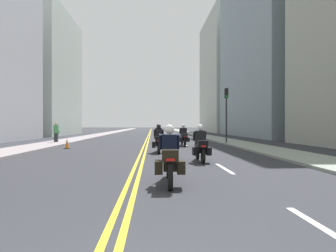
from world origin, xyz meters
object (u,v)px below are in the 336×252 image
motorcycle_2 (159,141)px  traffic_light_near (226,106)px  motorcycle_3 (184,137)px  motorcycle_0 (169,160)px  motorcycle_1 (201,146)px  pedestrian_1 (56,132)px  motorcycle_4 (158,135)px  traffic_cone_1 (67,143)px

motorcycle_2 → traffic_light_near: traffic_light_near is taller
motorcycle_3 → traffic_light_near: 5.09m
motorcycle_0 → motorcycle_1: bearing=71.7°
pedestrian_1 → motorcycle_4: bearing=12.7°
motorcycle_2 → motorcycle_4: 9.04m
motorcycle_4 → pedestrian_1: (-8.83, -0.47, 0.28)m
motorcycle_0 → traffic_cone_1: 13.02m
motorcycle_1 → motorcycle_3: motorcycle_3 is taller
traffic_light_near → motorcycle_0: bearing=-110.2°
motorcycle_3 → motorcycle_0: bearing=-99.4°
motorcycle_2 → motorcycle_3: (1.97, 4.85, 0.02)m
motorcycle_0 → motorcycle_2: (-0.10, 8.45, -0.01)m
motorcycle_0 → motorcycle_3: motorcycle_3 is taller
motorcycle_2 → traffic_cone_1: bearing=153.4°
motorcycle_0 → pedestrian_1: size_ratio=1.27×
traffic_light_near → pedestrian_1: (-14.46, 1.52, -2.26)m
motorcycle_0 → motorcycle_1: size_ratio=1.11×
motorcycle_0 → traffic_light_near: 16.71m
motorcycle_3 → motorcycle_4: motorcycle_3 is taller
motorcycle_1 → motorcycle_3: bearing=88.6°
motorcycle_1 → motorcycle_3: (0.27, 8.89, 0.01)m
traffic_light_near → motorcycle_1: bearing=-110.3°
motorcycle_0 → motorcycle_4: (0.07, 17.50, -0.01)m
motorcycle_0 → motorcycle_1: (1.60, 4.41, 0.00)m
motorcycle_2 → traffic_light_near: size_ratio=0.47×
motorcycle_0 → pedestrian_1: pedestrian_1 is taller
pedestrian_1 → motorcycle_3: bearing=-9.7°
traffic_cone_1 → pedestrian_1: bearing=115.1°
motorcycle_0 → motorcycle_3: (1.87, 13.31, 0.01)m
motorcycle_0 → pedestrian_1: 19.15m
motorcycle_2 → motorcycle_4: size_ratio=0.98×
motorcycle_0 → pedestrian_1: (-8.76, 17.03, 0.28)m
motorcycle_3 → motorcycle_2: bearing=-113.5°
motorcycle_4 → traffic_light_near: 6.49m
motorcycle_4 → pedestrian_1: pedestrian_1 is taller
motorcycle_3 → motorcycle_4: (-1.80, 4.19, -0.01)m
motorcycle_2 → pedestrian_1: size_ratio=1.21×
pedestrian_1 → traffic_light_near: bearing=3.6°
traffic_light_near → pedestrian_1: bearing=174.0°
traffic_cone_1 → pedestrian_1: 6.16m
motorcycle_4 → traffic_cone_1: size_ratio=3.16×
motorcycle_3 → traffic_light_near: size_ratio=0.49×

